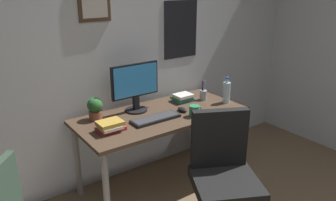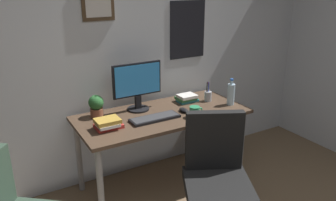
# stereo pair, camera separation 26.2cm
# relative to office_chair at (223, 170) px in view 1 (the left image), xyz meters

# --- Properties ---
(wall_back) EXTENTS (4.40, 0.10, 2.60)m
(wall_back) POSITION_rel_office_chair_xyz_m (-0.13, 1.20, 0.77)
(wall_back) COLOR silver
(wall_back) RESTS_ON ground_plane
(desk) EXTENTS (1.52, 0.69, 0.72)m
(desk) POSITION_rel_office_chair_xyz_m (-0.01, 0.78, 0.11)
(desk) COLOR #4C3828
(desk) RESTS_ON ground_plane
(office_chair) EXTENTS (0.62, 0.62, 0.95)m
(office_chair) POSITION_rel_office_chair_xyz_m (0.00, 0.00, 0.00)
(office_chair) COLOR black
(office_chair) RESTS_ON ground_plane
(monitor) EXTENTS (0.46, 0.20, 0.43)m
(monitor) POSITION_rel_office_chair_xyz_m (-0.16, 0.96, 0.43)
(monitor) COLOR black
(monitor) RESTS_ON desk
(keyboard) EXTENTS (0.43, 0.15, 0.03)m
(keyboard) POSITION_rel_office_chair_xyz_m (-0.13, 0.68, 0.21)
(keyboard) COLOR black
(keyboard) RESTS_ON desk
(computer_mouse) EXTENTS (0.06, 0.11, 0.04)m
(computer_mouse) POSITION_rel_office_chair_xyz_m (0.17, 0.70, 0.21)
(computer_mouse) COLOR black
(computer_mouse) RESTS_ON desk
(water_bottle) EXTENTS (0.07, 0.07, 0.25)m
(water_bottle) POSITION_rel_office_chair_xyz_m (0.66, 0.65, 0.30)
(water_bottle) COLOR silver
(water_bottle) RESTS_ON desk
(coffee_mug_near) EXTENTS (0.13, 0.09, 0.10)m
(coffee_mug_near) POSITION_rel_office_chair_xyz_m (0.19, 0.56, 0.24)
(coffee_mug_near) COLOR #2D8C59
(coffee_mug_near) RESTS_ON desk
(potted_plant) EXTENTS (0.13, 0.13, 0.19)m
(potted_plant) POSITION_rel_office_chair_xyz_m (-0.54, 0.99, 0.30)
(potted_plant) COLOR brown
(potted_plant) RESTS_ON desk
(pen_cup) EXTENTS (0.07, 0.07, 0.20)m
(pen_cup) POSITION_rel_office_chair_xyz_m (0.53, 0.83, 0.25)
(pen_cup) COLOR #9EA0A5
(pen_cup) RESTS_ON desk
(book_stack_left) EXTENTS (0.20, 0.16, 0.07)m
(book_stack_left) POSITION_rel_office_chair_xyz_m (0.34, 0.92, 0.23)
(book_stack_left) COLOR #26727A
(book_stack_left) RESTS_ON desk
(book_stack_right) EXTENTS (0.22, 0.17, 0.09)m
(book_stack_right) POSITION_rel_office_chair_xyz_m (-0.54, 0.70, 0.24)
(book_stack_right) COLOR #B22D28
(book_stack_right) RESTS_ON desk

